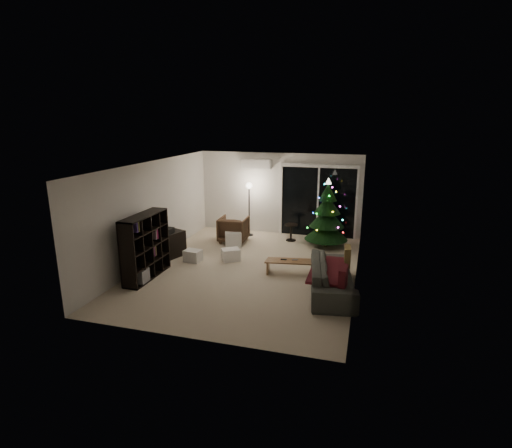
{
  "coord_description": "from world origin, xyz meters",
  "views": [
    {
      "loc": [
        2.65,
        -8.59,
        3.52
      ],
      "look_at": [
        0.1,
        0.3,
        1.05
      ],
      "focal_mm": 28.0,
      "sensor_mm": 36.0,
      "label": 1
    }
  ],
  "objects_px": {
    "armchair": "(234,229)",
    "sofa": "(332,277)",
    "bookshelf": "(139,246)",
    "coffee_table": "(290,268)",
    "media_cabinet": "(166,246)",
    "christmas_tree": "(327,213)"
  },
  "relations": [
    {
      "from": "armchair",
      "to": "christmas_tree",
      "type": "height_order",
      "value": "christmas_tree"
    },
    {
      "from": "armchair",
      "to": "coffee_table",
      "type": "bearing_deg",
      "value": 132.16
    },
    {
      "from": "media_cabinet",
      "to": "sofa",
      "type": "bearing_deg",
      "value": 8.22
    },
    {
      "from": "media_cabinet",
      "to": "bookshelf",
      "type": "bearing_deg",
      "value": -70.49
    },
    {
      "from": "bookshelf",
      "to": "christmas_tree",
      "type": "xyz_separation_m",
      "value": [
        3.83,
        3.37,
        0.24
      ]
    },
    {
      "from": "media_cabinet",
      "to": "coffee_table",
      "type": "relative_size",
      "value": 0.96
    },
    {
      "from": "armchair",
      "to": "sofa",
      "type": "distance_m",
      "value": 4.14
    },
    {
      "from": "media_cabinet",
      "to": "sofa",
      "type": "distance_m",
      "value": 4.38
    },
    {
      "from": "bookshelf",
      "to": "christmas_tree",
      "type": "distance_m",
      "value": 5.11
    },
    {
      "from": "bookshelf",
      "to": "media_cabinet",
      "type": "bearing_deg",
      "value": 111.53
    },
    {
      "from": "media_cabinet",
      "to": "christmas_tree",
      "type": "height_order",
      "value": "christmas_tree"
    },
    {
      "from": "coffee_table",
      "to": "christmas_tree",
      "type": "xyz_separation_m",
      "value": [
        0.56,
        2.34,
        0.8
      ]
    },
    {
      "from": "christmas_tree",
      "to": "media_cabinet",
      "type": "bearing_deg",
      "value": -150.81
    },
    {
      "from": "sofa",
      "to": "christmas_tree",
      "type": "xyz_separation_m",
      "value": [
        -0.47,
        3.0,
        0.65
      ]
    },
    {
      "from": "bookshelf",
      "to": "christmas_tree",
      "type": "height_order",
      "value": "christmas_tree"
    },
    {
      "from": "bookshelf",
      "to": "armchair",
      "type": "xyz_separation_m",
      "value": [
        1.18,
        3.1,
        -0.36
      ]
    },
    {
      "from": "bookshelf",
      "to": "christmas_tree",
      "type": "relative_size",
      "value": 0.75
    },
    {
      "from": "bookshelf",
      "to": "coffee_table",
      "type": "distance_m",
      "value": 3.48
    },
    {
      "from": "armchair",
      "to": "coffee_table",
      "type": "distance_m",
      "value": 2.95
    },
    {
      "from": "sofa",
      "to": "christmas_tree",
      "type": "relative_size",
      "value": 1.14
    },
    {
      "from": "media_cabinet",
      "to": "armchair",
      "type": "height_order",
      "value": "armchair"
    },
    {
      "from": "sofa",
      "to": "christmas_tree",
      "type": "height_order",
      "value": "christmas_tree"
    }
  ]
}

